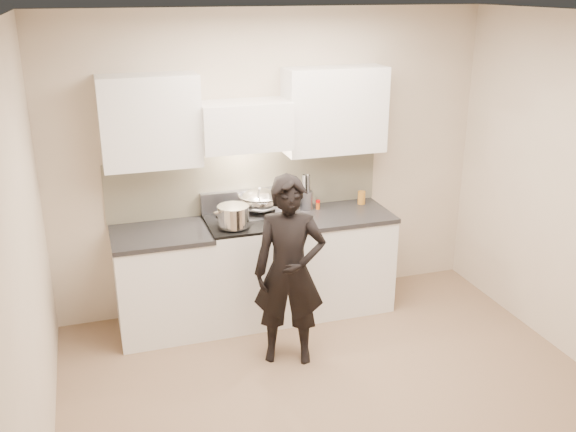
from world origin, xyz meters
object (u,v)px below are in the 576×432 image
Objects in this scene: counter_right at (337,259)px; wok at (260,200)px; stove at (251,269)px; utensil_crock at (306,199)px; person at (289,272)px.

counter_right is 1.90× the size of wok.
stove is 0.62m from wok.
utensil_crock is (0.58, 0.18, 0.55)m from stove.
utensil_crock is at bearing 17.27° from stove.
wok reaches higher than stove.
counter_right is 0.60× the size of person.
utensil_crock is 1.08m from person.
person is (-0.72, -0.77, 0.31)m from counter_right.
person reaches higher than wok.
counter_right is 1.09m from person.
stove reaches higher than counter_right.
wok is 0.45m from utensil_crock.
wok is 0.31× the size of person.
wok is at bearing -175.52° from utensil_crock.
utensil_crock is (-0.25, 0.18, 0.56)m from counter_right.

